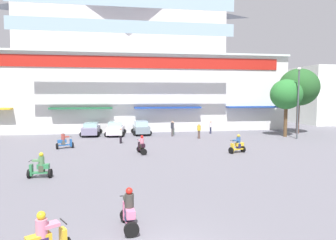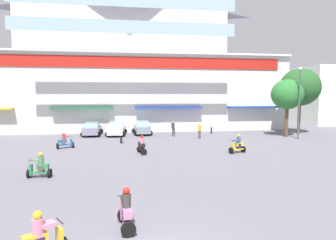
{
  "view_description": "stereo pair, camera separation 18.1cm",
  "coord_description": "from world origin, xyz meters",
  "px_view_note": "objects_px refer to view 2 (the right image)",
  "views": [
    {
      "loc": [
        -1.01,
        -8.39,
        4.82
      ],
      "look_at": [
        2.96,
        15.42,
        2.78
      ],
      "focal_mm": 32.79,
      "sensor_mm": 36.0,
      "label": 1
    },
    {
      "loc": [
        -0.83,
        -8.42,
        4.82
      ],
      "look_at": [
        2.96,
        15.42,
        2.78
      ],
      "focal_mm": 32.79,
      "sensor_mm": 36.0,
      "label": 2
    }
  ],
  "objects_px": {
    "plaza_tree_1": "(300,87)",
    "pedestrian_2": "(174,127)",
    "parked_car_1": "(116,128)",
    "scooter_rider_0": "(42,240)",
    "parked_car_2": "(142,128)",
    "scooter_rider_3": "(238,145)",
    "scooter_rider_1": "(142,146)",
    "pedestrian_4": "(211,126)",
    "plaza_tree_3": "(287,95)",
    "scooter_rider_5": "(65,141)",
    "parked_car_0": "(92,129)",
    "streetlamp_near": "(299,98)",
    "scooter_rider_6": "(40,167)",
    "pedestrian_0": "(121,135)",
    "pedestrian_1": "(173,128)",
    "pedestrian_3": "(200,130)",
    "scooter_rider_8": "(126,212)"
  },
  "relations": [
    {
      "from": "scooter_rider_3",
      "to": "pedestrian_4",
      "type": "xyz_separation_m",
      "value": [
        1.58,
        12.38,
        0.26
      ]
    },
    {
      "from": "pedestrian_0",
      "to": "scooter_rider_3",
      "type": "bearing_deg",
      "value": -34.74
    },
    {
      "from": "plaza_tree_3",
      "to": "streetlamp_near",
      "type": "bearing_deg",
      "value": -78.49
    },
    {
      "from": "pedestrian_2",
      "to": "scooter_rider_3",
      "type": "bearing_deg",
      "value": -75.5
    },
    {
      "from": "scooter_rider_3",
      "to": "scooter_rider_8",
      "type": "height_order",
      "value": "scooter_rider_8"
    },
    {
      "from": "plaza_tree_1",
      "to": "pedestrian_2",
      "type": "xyz_separation_m",
      "value": [
        -15.23,
        1.36,
        -4.77
      ]
    },
    {
      "from": "plaza_tree_3",
      "to": "streetlamp_near",
      "type": "height_order",
      "value": "streetlamp_near"
    },
    {
      "from": "pedestrian_0",
      "to": "pedestrian_1",
      "type": "distance_m",
      "value": 7.19
    },
    {
      "from": "parked_car_1",
      "to": "pedestrian_2",
      "type": "height_order",
      "value": "parked_car_1"
    },
    {
      "from": "plaza_tree_1",
      "to": "pedestrian_1",
      "type": "xyz_separation_m",
      "value": [
        -15.63,
        -0.03,
        -4.64
      ]
    },
    {
      "from": "scooter_rider_6",
      "to": "pedestrian_0",
      "type": "relative_size",
      "value": 0.98
    },
    {
      "from": "parked_car_1",
      "to": "scooter_rider_8",
      "type": "xyz_separation_m",
      "value": [
        0.58,
        -25.51,
        -0.16
      ]
    },
    {
      "from": "pedestrian_2",
      "to": "pedestrian_4",
      "type": "xyz_separation_m",
      "value": [
        4.69,
        0.34,
        0.01
      ]
    },
    {
      "from": "parked_car_0",
      "to": "scooter_rider_5",
      "type": "height_order",
      "value": "scooter_rider_5"
    },
    {
      "from": "parked_car_2",
      "to": "scooter_rider_1",
      "type": "relative_size",
      "value": 2.6
    },
    {
      "from": "parked_car_0",
      "to": "scooter_rider_1",
      "type": "relative_size",
      "value": 2.96
    },
    {
      "from": "scooter_rider_3",
      "to": "scooter_rider_0",
      "type": "bearing_deg",
      "value": -128.76
    },
    {
      "from": "scooter_rider_3",
      "to": "scooter_rider_5",
      "type": "height_order",
      "value": "scooter_rider_3"
    },
    {
      "from": "pedestrian_0",
      "to": "parked_car_1",
      "type": "bearing_deg",
      "value": 94.84
    },
    {
      "from": "pedestrian_2",
      "to": "pedestrian_3",
      "type": "relative_size",
      "value": 0.95
    },
    {
      "from": "plaza_tree_3",
      "to": "parked_car_2",
      "type": "distance_m",
      "value": 17.12
    },
    {
      "from": "scooter_rider_1",
      "to": "pedestrian_1",
      "type": "height_order",
      "value": "pedestrian_1"
    },
    {
      "from": "scooter_rider_5",
      "to": "pedestrian_1",
      "type": "bearing_deg",
      "value": 29.6
    },
    {
      "from": "pedestrian_0",
      "to": "scooter_rider_6",
      "type": "bearing_deg",
      "value": -111.8
    },
    {
      "from": "scooter_rider_8",
      "to": "pedestrian_2",
      "type": "distance_m",
      "value": 25.74
    },
    {
      "from": "plaza_tree_1",
      "to": "scooter_rider_3",
      "type": "xyz_separation_m",
      "value": [
        -12.12,
        -10.68,
        -5.02
      ]
    },
    {
      "from": "scooter_rider_5",
      "to": "streetlamp_near",
      "type": "distance_m",
      "value": 24.21
    },
    {
      "from": "pedestrian_2",
      "to": "pedestrian_3",
      "type": "distance_m",
      "value": 4.17
    },
    {
      "from": "parked_car_2",
      "to": "scooter_rider_6",
      "type": "height_order",
      "value": "parked_car_2"
    },
    {
      "from": "plaza_tree_1",
      "to": "scooter_rider_1",
      "type": "height_order",
      "value": "plaza_tree_1"
    },
    {
      "from": "scooter_rider_3",
      "to": "pedestrian_2",
      "type": "height_order",
      "value": "pedestrian_2"
    },
    {
      "from": "plaza_tree_3",
      "to": "scooter_rider_0",
      "type": "bearing_deg",
      "value": -132.27
    },
    {
      "from": "plaza_tree_3",
      "to": "scooter_rider_5",
      "type": "relative_size",
      "value": 4.17
    },
    {
      "from": "parked_car_1",
      "to": "scooter_rider_3",
      "type": "bearing_deg",
      "value": -51.74
    },
    {
      "from": "pedestrian_1",
      "to": "streetlamp_near",
      "type": "relative_size",
      "value": 0.23
    },
    {
      "from": "scooter_rider_5",
      "to": "parked_car_0",
      "type": "bearing_deg",
      "value": 79.2
    },
    {
      "from": "parked_car_2",
      "to": "scooter_rider_3",
      "type": "height_order",
      "value": "parked_car_2"
    },
    {
      "from": "scooter_rider_3",
      "to": "scooter_rider_6",
      "type": "distance_m",
      "value": 15.09
    },
    {
      "from": "scooter_rider_0",
      "to": "pedestrian_2",
      "type": "distance_m",
      "value": 28.08
    },
    {
      "from": "plaza_tree_3",
      "to": "scooter_rider_6",
      "type": "relative_size",
      "value": 4.34
    },
    {
      "from": "pedestrian_2",
      "to": "pedestrian_3",
      "type": "xyz_separation_m",
      "value": [
        2.16,
        -3.57,
        0.04
      ]
    },
    {
      "from": "plaza_tree_1",
      "to": "parked_car_2",
      "type": "relative_size",
      "value": 1.99
    },
    {
      "from": "scooter_rider_5",
      "to": "scooter_rider_6",
      "type": "distance_m",
      "value": 9.78
    },
    {
      "from": "scooter_rider_1",
      "to": "streetlamp_near",
      "type": "relative_size",
      "value": 0.2
    },
    {
      "from": "scooter_rider_0",
      "to": "pedestrian_1",
      "type": "distance_m",
      "value": 26.63
    },
    {
      "from": "scooter_rider_1",
      "to": "pedestrian_4",
      "type": "xyz_separation_m",
      "value": [
        9.36,
        11.43,
        0.25
      ]
    },
    {
      "from": "scooter_rider_3",
      "to": "pedestrian_3",
      "type": "bearing_deg",
      "value": 96.44
    },
    {
      "from": "pedestrian_1",
      "to": "pedestrian_0",
      "type": "bearing_deg",
      "value": -144.98
    },
    {
      "from": "scooter_rider_1",
      "to": "scooter_rider_8",
      "type": "height_order",
      "value": "scooter_rider_8"
    },
    {
      "from": "plaza_tree_1",
      "to": "scooter_rider_3",
      "type": "height_order",
      "value": "plaza_tree_1"
    }
  ]
}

